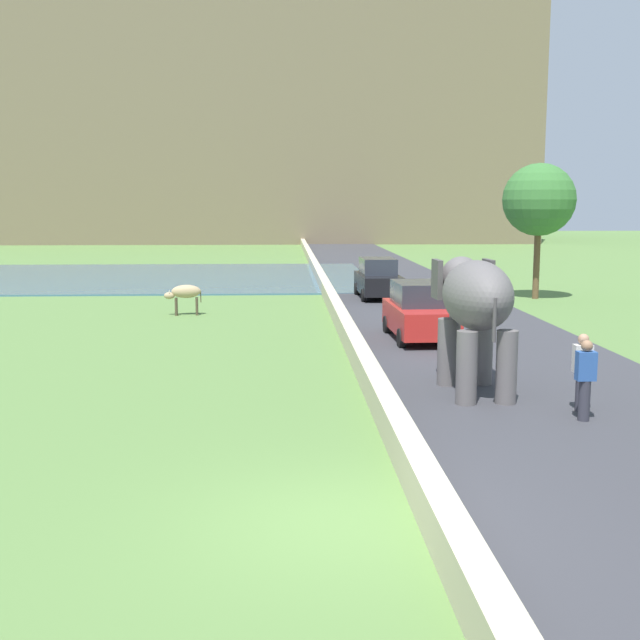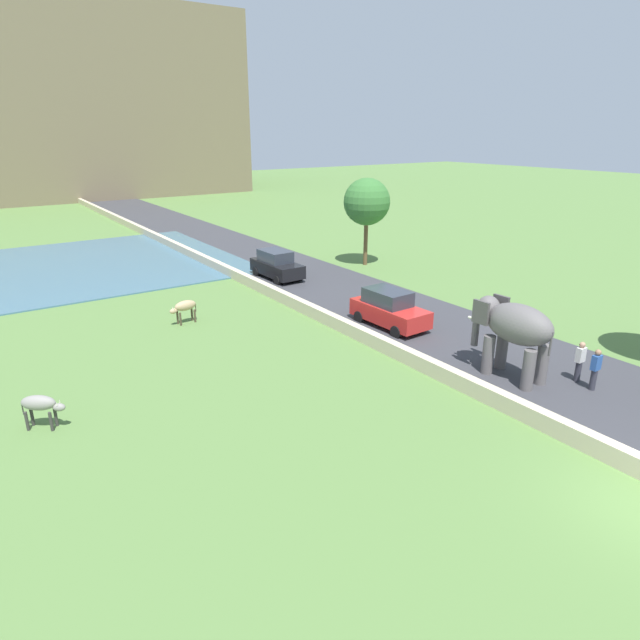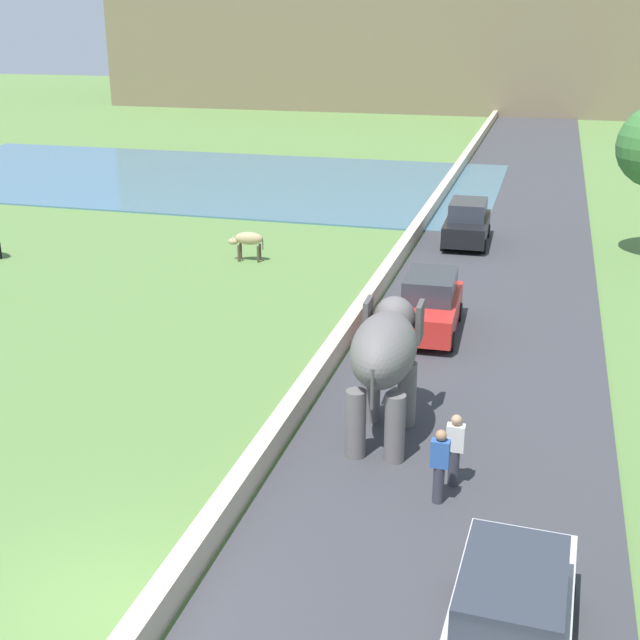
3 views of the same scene
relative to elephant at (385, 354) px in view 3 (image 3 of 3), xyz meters
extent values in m
plane|color=#567A3D|center=(-3.42, -6.98, -2.04)|extent=(220.00, 220.00, 0.00)
cube|color=#38383D|center=(1.58, 13.02, -2.01)|extent=(7.00, 120.00, 0.06)
cube|color=beige|center=(-2.22, 11.02, -1.73)|extent=(0.40, 110.00, 0.61)
cube|color=#426B84|center=(-17.42, 28.20, -2.00)|extent=(36.00, 18.00, 0.08)
ellipsoid|color=#605B5B|center=(0.01, -0.22, 0.20)|extent=(1.47, 2.74, 1.50)
cylinder|color=#605B5B|center=(-0.44, 0.64, -1.24)|extent=(0.44, 0.44, 1.60)
cylinder|color=#605B5B|center=(0.40, 0.66, -1.24)|extent=(0.44, 0.44, 1.60)
cylinder|color=#605B5B|center=(-0.39, -1.11, -1.24)|extent=(0.44, 0.44, 1.60)
cylinder|color=#605B5B|center=(0.45, -1.09, -1.24)|extent=(0.44, 0.44, 1.60)
ellipsoid|color=#605B5B|center=(-0.03, 1.19, 0.39)|extent=(1.02, 0.93, 1.10)
cube|color=#484444|center=(-0.63, 1.04, 0.43)|extent=(0.14, 0.70, 0.90)
cube|color=#484444|center=(0.57, 1.07, 0.43)|extent=(0.14, 0.70, 0.90)
cylinder|color=#605B5B|center=(-0.04, 1.66, -0.50)|extent=(0.28, 0.28, 1.50)
cone|color=silver|center=(-0.26, 1.59, -0.05)|extent=(0.13, 0.56, 0.17)
cone|color=silver|center=(0.18, 1.60, -0.05)|extent=(0.13, 0.56, 0.17)
cylinder|color=#484444|center=(0.04, -1.55, -0.15)|extent=(0.08, 0.08, 0.90)
cylinder|color=#33333D|center=(1.79, -1.75, -1.61)|extent=(0.22, 0.22, 0.85)
cube|color=silver|center=(1.79, -1.75, -0.91)|extent=(0.36, 0.22, 0.56)
sphere|color=tan|center=(1.79, -1.75, -0.52)|extent=(0.22, 0.22, 0.22)
cylinder|color=#33333D|center=(1.58, -2.47, -1.61)|extent=(0.22, 0.22, 0.85)
cube|color=#2D569E|center=(1.58, -2.47, -0.91)|extent=(0.36, 0.22, 0.56)
sphere|color=#997051|center=(1.58, -2.47, -0.52)|extent=(0.22, 0.22, 0.22)
cube|color=#B7B7BC|center=(3.16, -6.50, -1.34)|extent=(1.87, 4.07, 0.80)
cube|color=#2D333D|center=(3.15, -6.70, -0.59)|extent=(1.54, 2.26, 0.70)
cylinder|color=black|center=(2.41, -5.17, -1.74)|extent=(0.21, 0.61, 0.60)
cylinder|color=black|center=(4.02, -5.24, -1.74)|extent=(0.21, 0.61, 0.60)
cube|color=black|center=(0.01, 17.51, -1.34)|extent=(1.79, 4.04, 0.80)
cube|color=#2D333D|center=(0.00, 17.71, -0.59)|extent=(1.49, 2.23, 0.70)
cylinder|color=black|center=(0.84, 16.23, -1.74)|extent=(0.19, 0.60, 0.60)
cylinder|color=black|center=(-0.77, 16.20, -1.74)|extent=(0.19, 0.60, 0.60)
cylinder|color=black|center=(0.78, 18.83, -1.74)|extent=(0.19, 0.60, 0.60)
cylinder|color=black|center=(-0.83, 18.80, -1.74)|extent=(0.19, 0.60, 0.60)
cube|color=red|center=(0.01, 6.81, -1.34)|extent=(1.82, 4.05, 0.80)
cube|color=#2D333D|center=(0.00, 7.01, -0.59)|extent=(1.51, 2.24, 0.70)
cylinder|color=black|center=(0.85, 5.54, -1.74)|extent=(0.20, 0.61, 0.60)
cylinder|color=black|center=(-0.76, 5.49, -1.74)|extent=(0.20, 0.61, 0.60)
cylinder|color=black|center=(0.77, 8.14, -1.74)|extent=(0.20, 0.61, 0.60)
cylinder|color=black|center=(-0.84, 8.09, -1.74)|extent=(0.20, 0.61, 0.60)
cylinder|color=black|center=(-17.34, 10.52, -1.71)|extent=(0.10, 0.10, 0.65)
ellipsoid|color=tan|center=(-7.85, 12.84, -1.14)|extent=(1.14, 0.55, 0.50)
cylinder|color=#493D2C|center=(-8.21, 12.65, -1.71)|extent=(0.10, 0.10, 0.65)
cylinder|color=#493D2C|center=(-8.24, 12.95, -1.71)|extent=(0.10, 0.10, 0.65)
cylinder|color=#493D2C|center=(-7.45, 12.73, -1.71)|extent=(0.10, 0.10, 0.65)
cylinder|color=#493D2C|center=(-7.48, 13.04, -1.71)|extent=(0.10, 0.10, 0.65)
ellipsoid|color=tan|center=(-8.47, 12.78, -1.29)|extent=(0.42, 0.28, 0.26)
cone|color=beige|center=(-8.47, 12.69, -1.12)|extent=(0.04, 0.04, 0.12)
cone|color=beige|center=(-8.48, 12.87, -1.12)|extent=(0.04, 0.04, 0.12)
cylinder|color=#493D2C|center=(-7.31, 12.90, -1.34)|extent=(0.04, 0.04, 0.45)
camera|label=1|loc=(-4.16, -16.89, 2.16)|focal=44.19mm
camera|label=2|loc=(-16.57, -11.49, 6.97)|focal=30.39mm
camera|label=3|loc=(3.12, -16.83, 7.04)|focal=47.26mm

